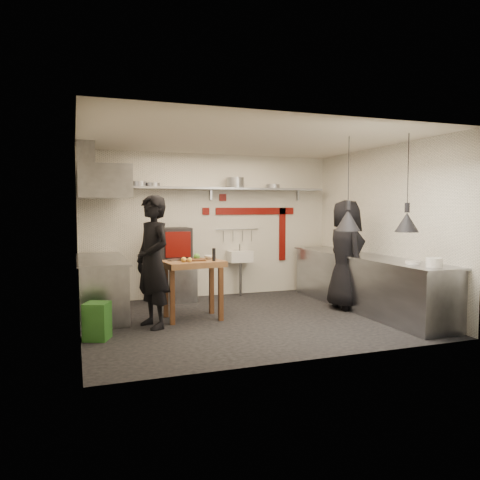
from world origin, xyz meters
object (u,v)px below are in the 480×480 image
object	(u,v)px
green_bin	(97,321)
chef_right	(346,255)
oven_stand	(178,280)
chef_left	(153,262)
prep_table	(193,290)
combi_oven	(174,243)

from	to	relation	value
green_bin	chef_right	bearing A→B (deg)	7.82
oven_stand	chef_left	size ratio (longest dim) A/B	0.41
green_bin	prep_table	world-z (taller)	prep_table
oven_stand	combi_oven	world-z (taller)	combi_oven
combi_oven	chef_right	bearing A→B (deg)	-30.97
prep_table	chef_right	distance (m)	2.72
combi_oven	prep_table	size ratio (longest dim) A/B	0.64
oven_stand	combi_oven	size ratio (longest dim) A/B	1.35
prep_table	chef_right	xyz separation A→B (m)	(2.67, -0.15, 0.48)
chef_right	chef_left	bearing A→B (deg)	97.07
green_bin	chef_left	world-z (taller)	chef_left
prep_table	chef_left	world-z (taller)	chef_left
oven_stand	green_bin	bearing A→B (deg)	-125.63
chef_left	chef_right	world-z (taller)	chef_left
combi_oven	chef_left	distance (m)	1.89
oven_stand	combi_oven	distance (m)	0.69
prep_table	green_bin	bearing A→B (deg)	-162.00
prep_table	chef_left	xyz separation A→B (m)	(-0.67, -0.32, 0.51)
chef_left	chef_right	size ratio (longest dim) A/B	1.03
combi_oven	chef_left	world-z (taller)	chef_left
combi_oven	prep_table	bearing A→B (deg)	-90.02
green_bin	chef_left	distance (m)	1.15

